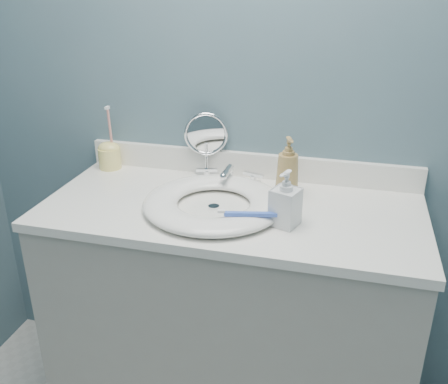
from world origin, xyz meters
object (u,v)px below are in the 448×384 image
(makeup_mirror, at_px, (206,141))
(toothbrush_holder, at_px, (109,154))
(soap_bottle_clear, at_px, (286,198))
(soap_bottle_amber, at_px, (288,168))

(makeup_mirror, height_order, toothbrush_holder, toothbrush_holder)
(makeup_mirror, relative_size, toothbrush_holder, 0.98)
(makeup_mirror, distance_m, toothbrush_holder, 0.38)
(makeup_mirror, distance_m, soap_bottle_clear, 0.47)
(makeup_mirror, xyz_separation_m, soap_bottle_clear, (0.34, -0.32, -0.04))
(soap_bottle_clear, distance_m, toothbrush_holder, 0.77)
(makeup_mirror, xyz_separation_m, soap_bottle_amber, (0.31, -0.12, -0.03))
(soap_bottle_amber, height_order, toothbrush_holder, toothbrush_holder)
(soap_bottle_amber, xyz_separation_m, soap_bottle_clear, (0.02, -0.21, -0.02))
(soap_bottle_amber, distance_m, toothbrush_holder, 0.70)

